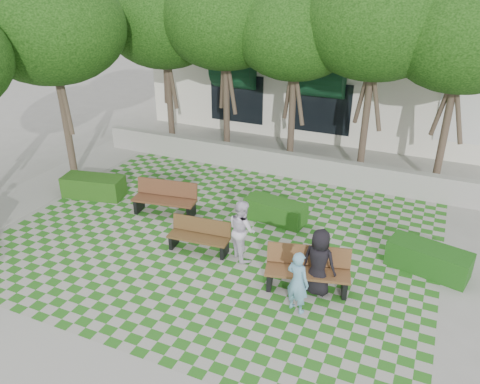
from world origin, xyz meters
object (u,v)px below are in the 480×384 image
at_px(bench_east, 308,270).
at_px(hedge_midright, 275,211).
at_px(person_blue, 298,282).
at_px(person_dark, 319,262).
at_px(bench_mid, 200,236).
at_px(bench_west, 165,199).
at_px(hedge_east, 428,259).
at_px(person_white, 242,230).
at_px(hedge_west, 94,186).

xyz_separation_m(bench_east, hedge_midright, (-1.86, 2.87, -0.18)).
height_order(person_blue, person_dark, person_dark).
bearing_deg(person_blue, bench_mid, -3.84).
distance_m(bench_west, hedge_midright, 3.48).
xyz_separation_m(bench_east, hedge_east, (2.64, 1.94, -0.16)).
height_order(bench_east, bench_west, bench_east).
xyz_separation_m(hedge_midright, person_white, (-0.13, -2.27, 0.52)).
distance_m(bench_mid, hedge_east, 6.02).
xyz_separation_m(bench_east, person_blue, (0.02, -0.90, 0.27)).
height_order(bench_east, person_blue, person_blue).
distance_m(bench_west, person_blue, 5.92).
bearing_deg(hedge_midright, hedge_west, -171.83).
distance_m(hedge_midright, hedge_west, 6.30).
height_order(bench_mid, person_dark, person_dark).
bearing_deg(bench_mid, bench_east, -13.07).
relative_size(hedge_midright, person_white, 1.11).
xyz_separation_m(bench_east, hedge_west, (-8.10, 1.97, -0.15)).
bearing_deg(person_dark, bench_east, -1.43).
bearing_deg(hedge_west, hedge_midright, 8.17).
bearing_deg(hedge_midright, person_white, -93.22).
bearing_deg(hedge_west, bench_west, -1.49).
height_order(bench_west, hedge_west, bench_west).
relative_size(hedge_east, hedge_midright, 1.07).
bearing_deg(bench_west, hedge_midright, 7.63).
relative_size(bench_east, bench_west, 1.02).
distance_m(bench_mid, hedge_west, 5.13).
relative_size(hedge_west, person_dark, 1.21).
height_order(bench_east, hedge_west, bench_east).
relative_size(bench_east, person_white, 1.25).
xyz_separation_m(bench_west, person_blue, (5.21, -2.80, 0.27)).
bearing_deg(person_white, hedge_west, 27.89).
relative_size(hedge_west, person_blue, 1.32).
height_order(bench_mid, person_white, person_white).
bearing_deg(person_blue, hedge_west, -0.61).
height_order(hedge_west, person_dark, person_dark).
bearing_deg(person_blue, bench_west, -9.32).
relative_size(bench_west, person_blue, 1.34).
distance_m(hedge_east, hedge_west, 10.73).
height_order(bench_mid, hedge_midright, bench_mid).
height_order(person_dark, person_white, person_dark).
xyz_separation_m(hedge_east, person_blue, (-2.62, -2.84, 0.42)).
height_order(bench_west, person_dark, person_dark).
bearing_deg(bench_west, person_dark, -28.27).
relative_size(bench_west, person_white, 1.23).
distance_m(bench_mid, person_blue, 3.50).
height_order(hedge_east, hedge_west, hedge_west).
bearing_deg(person_white, hedge_east, -123.24).
xyz_separation_m(person_blue, person_dark, (0.25, 0.84, 0.07)).
xyz_separation_m(person_blue, person_white, (-2.00, 1.50, 0.07)).
distance_m(hedge_midright, person_blue, 4.23).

